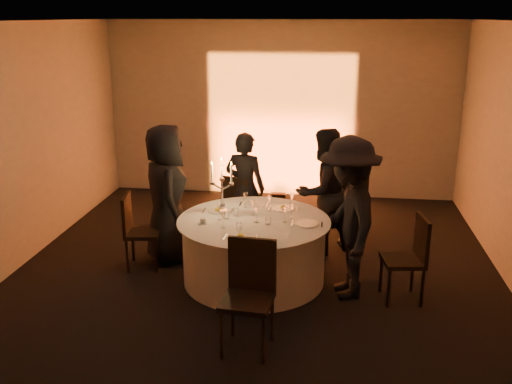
# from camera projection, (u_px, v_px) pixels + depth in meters

# --- Properties ---
(floor) EXTENTS (7.00, 7.00, 0.00)m
(floor) POSITION_uv_depth(u_px,v_px,m) (254.00, 279.00, 6.90)
(floor) COLOR black
(floor) RESTS_ON ground
(ceiling) EXTENTS (7.00, 7.00, 0.00)m
(ceiling) POSITION_uv_depth(u_px,v_px,m) (254.00, 21.00, 6.01)
(ceiling) COLOR silver
(ceiling) RESTS_ON wall_back
(wall_back) EXTENTS (7.00, 0.00, 7.00)m
(wall_back) POSITION_uv_depth(u_px,v_px,m) (281.00, 110.00, 9.77)
(wall_back) COLOR #AEAAA2
(wall_back) RESTS_ON floor
(wall_front) EXTENTS (7.00, 0.00, 7.00)m
(wall_front) POSITION_uv_depth(u_px,v_px,m) (169.00, 312.00, 3.14)
(wall_front) COLOR #AEAAA2
(wall_front) RESTS_ON floor
(wall_left) EXTENTS (0.00, 7.00, 7.00)m
(wall_left) POSITION_uv_depth(u_px,v_px,m) (6.00, 151.00, 6.83)
(wall_left) COLOR #AEAAA2
(wall_left) RESTS_ON floor
(uplighter_fixture) EXTENTS (0.25, 0.12, 0.10)m
(uplighter_fixture) POSITION_uv_depth(u_px,v_px,m) (278.00, 196.00, 9.92)
(uplighter_fixture) COLOR black
(uplighter_fixture) RESTS_ON floor
(banquet_table) EXTENTS (1.80, 1.80, 0.77)m
(banquet_table) POSITION_uv_depth(u_px,v_px,m) (254.00, 250.00, 6.79)
(banquet_table) COLOR black
(banquet_table) RESTS_ON floor
(chair_left) EXTENTS (0.47, 0.47, 0.95)m
(chair_left) POSITION_uv_depth(u_px,v_px,m) (136.00, 227.00, 7.11)
(chair_left) COLOR black
(chair_left) RESTS_ON floor
(chair_back_left) EXTENTS (0.51, 0.51, 0.94)m
(chair_back_left) POSITION_uv_depth(u_px,v_px,m) (238.00, 203.00, 8.02)
(chair_back_left) COLOR black
(chair_back_left) RESTS_ON floor
(chair_back_right) EXTENTS (0.62, 0.62, 1.01)m
(chair_back_right) POSITION_uv_depth(u_px,v_px,m) (349.00, 204.00, 7.88)
(chair_back_right) COLOR black
(chair_back_right) RESTS_ON floor
(chair_right) EXTENTS (0.49, 0.49, 0.98)m
(chair_right) POSITION_uv_depth(u_px,v_px,m) (410.00, 254.00, 6.27)
(chair_right) COLOR black
(chair_right) RESTS_ON floor
(chair_front) EXTENTS (0.51, 0.51, 1.06)m
(chair_front) POSITION_uv_depth(u_px,v_px,m) (249.00, 288.00, 5.37)
(chair_front) COLOR black
(chair_front) RESTS_ON floor
(guest_left) EXTENTS (0.85, 1.02, 1.78)m
(guest_left) POSITION_uv_depth(u_px,v_px,m) (166.00, 194.00, 7.25)
(guest_left) COLOR black
(guest_left) RESTS_ON floor
(guest_back_left) EXTENTS (0.64, 0.50, 1.57)m
(guest_back_left) POSITION_uv_depth(u_px,v_px,m) (245.00, 188.00, 7.86)
(guest_back_left) COLOR black
(guest_back_left) RESTS_ON floor
(guest_back_right) EXTENTS (1.04, 1.01, 1.69)m
(guest_back_right) POSITION_uv_depth(u_px,v_px,m) (323.00, 192.00, 7.49)
(guest_back_right) COLOR black
(guest_back_right) RESTS_ON floor
(guest_right) EXTENTS (0.91, 1.30, 1.84)m
(guest_right) POSITION_uv_depth(u_px,v_px,m) (348.00, 218.00, 6.28)
(guest_right) COLOR black
(guest_right) RESTS_ON floor
(plate_left) EXTENTS (0.36, 0.25, 0.08)m
(plate_left) POSITION_uv_depth(u_px,v_px,m) (218.00, 210.00, 6.96)
(plate_left) COLOR white
(plate_left) RESTS_ON banquet_table
(plate_back_left) EXTENTS (0.35, 0.27, 0.01)m
(plate_back_left) POSITION_uv_depth(u_px,v_px,m) (254.00, 204.00, 7.19)
(plate_back_left) COLOR white
(plate_back_left) RESTS_ON banquet_table
(plate_back_right) EXTENTS (0.36, 0.28, 0.08)m
(plate_back_right) POSITION_uv_depth(u_px,v_px,m) (283.00, 208.00, 7.04)
(plate_back_right) COLOR white
(plate_back_right) RESTS_ON banquet_table
(plate_right) EXTENTS (0.36, 0.27, 0.01)m
(plate_right) POSITION_uv_depth(u_px,v_px,m) (307.00, 224.00, 6.52)
(plate_right) COLOR white
(plate_right) RESTS_ON banquet_table
(plate_front) EXTENTS (0.35, 0.30, 0.08)m
(plate_front) POSITION_uv_depth(u_px,v_px,m) (241.00, 237.00, 6.12)
(plate_front) COLOR white
(plate_front) RESTS_ON banquet_table
(coffee_cup) EXTENTS (0.11, 0.11, 0.07)m
(coffee_cup) POSITION_uv_depth(u_px,v_px,m) (203.00, 221.00, 6.55)
(coffee_cup) COLOR white
(coffee_cup) RESTS_ON banquet_table
(candelabra) EXTENTS (0.29, 0.14, 0.69)m
(candelabra) POSITION_uv_depth(u_px,v_px,m) (222.00, 193.00, 6.88)
(candelabra) COLOR white
(candelabra) RESTS_ON banquet_table
(wine_glass_a) EXTENTS (0.07, 0.07, 0.19)m
(wine_glass_a) POSITION_uv_depth(u_px,v_px,m) (292.00, 207.00, 6.68)
(wine_glass_a) COLOR white
(wine_glass_a) RESTS_ON banquet_table
(wine_glass_b) EXTENTS (0.07, 0.07, 0.19)m
(wine_glass_b) POSITION_uv_depth(u_px,v_px,m) (253.00, 204.00, 6.80)
(wine_glass_b) COLOR white
(wine_glass_b) RESTS_ON banquet_table
(wine_glass_c) EXTENTS (0.07, 0.07, 0.19)m
(wine_glass_c) POSITION_uv_depth(u_px,v_px,m) (270.00, 200.00, 6.94)
(wine_glass_c) COLOR white
(wine_glass_c) RESTS_ON banquet_table
(wine_glass_d) EXTENTS (0.07, 0.07, 0.19)m
(wine_glass_d) POSITION_uv_depth(u_px,v_px,m) (285.00, 211.00, 6.56)
(wine_glass_d) COLOR white
(wine_glass_d) RESTS_ON banquet_table
(wine_glass_e) EXTENTS (0.07, 0.07, 0.19)m
(wine_glass_e) POSITION_uv_depth(u_px,v_px,m) (223.00, 216.00, 6.38)
(wine_glass_e) COLOR white
(wine_glass_e) RESTS_ON banquet_table
(wine_glass_f) EXTENTS (0.07, 0.07, 0.19)m
(wine_glass_f) POSITION_uv_depth(u_px,v_px,m) (245.00, 197.00, 7.07)
(wine_glass_f) COLOR white
(wine_glass_f) RESTS_ON banquet_table
(wine_glass_g) EXTENTS (0.07, 0.07, 0.19)m
(wine_glass_g) POSITION_uv_depth(u_px,v_px,m) (220.00, 209.00, 6.63)
(wine_glass_g) COLOR white
(wine_glass_g) RESTS_ON banquet_table
(wine_glass_h) EXTENTS (0.07, 0.07, 0.19)m
(wine_glass_h) POSITION_uv_depth(u_px,v_px,m) (257.00, 211.00, 6.54)
(wine_glass_h) COLOR white
(wine_glass_h) RESTS_ON banquet_table
(wine_glass_i) EXTENTS (0.07, 0.07, 0.19)m
(wine_glass_i) POSITION_uv_depth(u_px,v_px,m) (292.00, 199.00, 7.00)
(wine_glass_i) COLOR white
(wine_glass_i) RESTS_ON banquet_table
(tumbler_a) EXTENTS (0.07, 0.07, 0.09)m
(tumbler_a) POSITION_uv_depth(u_px,v_px,m) (268.00, 221.00, 6.52)
(tumbler_a) COLOR white
(tumbler_a) RESTS_ON banquet_table
(tumbler_b) EXTENTS (0.07, 0.07, 0.09)m
(tumbler_b) POSITION_uv_depth(u_px,v_px,m) (239.00, 227.00, 6.33)
(tumbler_b) COLOR white
(tumbler_b) RESTS_ON banquet_table
(tumbler_c) EXTENTS (0.07, 0.07, 0.09)m
(tumbler_c) POSITION_uv_depth(u_px,v_px,m) (226.00, 215.00, 6.70)
(tumbler_c) COLOR white
(tumbler_c) RESTS_ON banquet_table
(tumbler_d) EXTENTS (0.07, 0.07, 0.09)m
(tumbler_d) POSITION_uv_depth(u_px,v_px,m) (236.00, 212.00, 6.81)
(tumbler_d) COLOR white
(tumbler_d) RESTS_ON banquet_table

